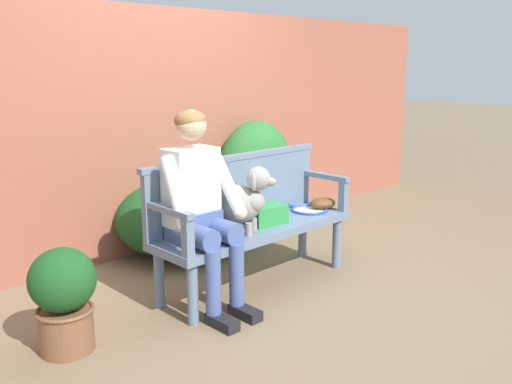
{
  "coord_description": "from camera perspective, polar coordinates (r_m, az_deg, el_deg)",
  "views": [
    {
      "loc": [
        -2.72,
        -2.81,
        1.63
      ],
      "look_at": [
        0.0,
        0.0,
        0.72
      ],
      "focal_mm": 38.93,
      "sensor_mm": 36.0,
      "label": 1
    }
  ],
  "objects": [
    {
      "name": "hedge_bush_mid_right",
      "position": [
        4.86,
        -8.09,
        -2.61
      ],
      "size": [
        1.08,
        1.03,
        0.65
      ],
      "primitive_type": "ellipsoid",
      "color": "#194C1E",
      "rests_on": "ground"
    },
    {
      "name": "sports_bag",
      "position": [
        4.1,
        1.02,
        -2.31
      ],
      "size": [
        0.3,
        0.23,
        0.14
      ],
      "primitive_type": "cube",
      "rotation": [
        0.0,
        0.0,
        -0.13
      ],
      "color": "#2D8E42",
      "rests_on": "garden_bench"
    },
    {
      "name": "bench_armrest_right_end",
      "position": [
        4.53,
        7.82,
        0.76
      ],
      "size": [
        0.06,
        0.49,
        0.28
      ],
      "color": "slate",
      "rests_on": "garden_bench"
    },
    {
      "name": "garden_bench",
      "position": [
        4.1,
        -0.0,
        -4.28
      ],
      "size": [
        1.63,
        0.49,
        0.47
      ],
      "color": "slate",
      "rests_on": "ground"
    },
    {
      "name": "baseball_glove",
      "position": [
        4.56,
        6.88,
        -1.15
      ],
      "size": [
        0.26,
        0.22,
        0.09
      ],
      "primitive_type": "ellipsoid",
      "rotation": [
        0.0,
        0.0,
        -0.25
      ],
      "color": "brown",
      "rests_on": "garden_bench"
    },
    {
      "name": "bench_armrest_left_end",
      "position": [
        3.48,
        -8.22,
        -3.04
      ],
      "size": [
        0.06,
        0.49,
        0.28
      ],
      "color": "slate",
      "rests_on": "garden_bench"
    },
    {
      "name": "person_seated",
      "position": [
        3.66,
        -5.87,
        -1.05
      ],
      "size": [
        0.56,
        0.64,
        1.34
      ],
      "color": "black",
      "rests_on": "ground"
    },
    {
      "name": "bench_backrest",
      "position": [
        4.17,
        -2.05,
        0.53
      ],
      "size": [
        1.67,
        0.06,
        0.5
      ],
      "color": "slate",
      "rests_on": "garden_bench"
    },
    {
      "name": "potted_plant",
      "position": [
        3.39,
        -19.15,
        -10.07
      ],
      "size": [
        0.38,
        0.38,
        0.62
      ],
      "color": "brown",
      "rests_on": "ground"
    },
    {
      "name": "brick_garden_fence",
      "position": [
        5.03,
        -11.13,
        6.25
      ],
      "size": [
        8.0,
        0.3,
        2.1
      ],
      "primitive_type": "cube",
      "color": "#9E5642",
      "rests_on": "ground"
    },
    {
      "name": "dog_on_bench",
      "position": [
        3.85,
        -1.38,
        -0.77
      ],
      "size": [
        0.37,
        0.46,
        0.48
      ],
      "color": "gray",
      "rests_on": "garden_bench"
    },
    {
      "name": "hedge_bush_mid_left",
      "position": [
        5.46,
        -0.02,
        1.64
      ],
      "size": [
        0.86,
        0.64,
        1.09
      ],
      "primitive_type": "ellipsoid",
      "color": "#286B2D",
      "rests_on": "ground"
    },
    {
      "name": "ground_plane",
      "position": [
        4.24,
        -0.0,
        -9.54
      ],
      "size": [
        40.0,
        40.0,
        0.0
      ],
      "primitive_type": "plane",
      "color": "#7A664C"
    },
    {
      "name": "hedge_bush_far_right",
      "position": [
        4.91,
        -6.67,
        -2.14
      ],
      "size": [
        1.18,
        0.83,
        0.69
      ],
      "primitive_type": "ellipsoid",
      "color": "#337538",
      "rests_on": "ground"
    },
    {
      "name": "tennis_racket",
      "position": [
        4.5,
        5.18,
        -1.77
      ],
      "size": [
        0.33,
        0.58,
        0.03
      ],
      "color": "blue",
      "rests_on": "garden_bench"
    }
  ]
}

